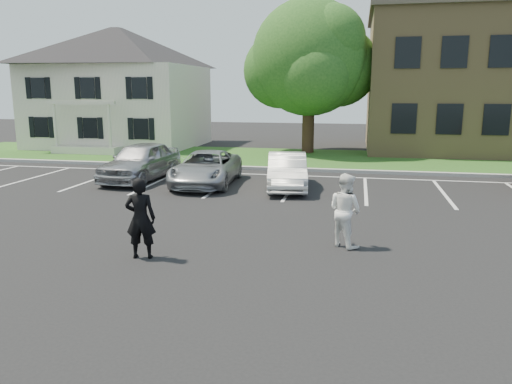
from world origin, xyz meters
TOP-DOWN VIEW (x-y plane):
  - ground_plane at (0.00, 0.00)m, footprint 90.00×90.00m
  - curb at (0.00, 12.00)m, footprint 40.00×0.30m
  - grass_strip at (0.00, 16.00)m, footprint 44.00×8.00m
  - stall_lines at (1.40, 8.95)m, footprint 34.00×5.36m
  - house at (-13.00, 19.97)m, footprint 10.30×9.22m
  - tree at (-0.36, 18.60)m, footprint 7.80×7.20m
  - man_black_suit at (-2.27, -0.82)m, footprint 0.75×0.57m
  - man_white_shirt at (2.20, 0.98)m, footprint 1.11×1.08m
  - car_silver_west at (-6.40, 8.31)m, footprint 2.23×4.84m
  - car_silver_minivan at (-3.44, 7.93)m, footprint 2.49×4.91m
  - car_white_sedan at (-0.17, 7.78)m, footprint 2.03×4.27m

SIDE VIEW (x-z plane):
  - ground_plane at x=0.00m, z-range 0.00..0.00m
  - stall_lines at x=1.40m, z-range 0.00..0.01m
  - grass_strip at x=0.00m, z-range 0.00..0.08m
  - curb at x=0.00m, z-range 0.00..0.15m
  - car_silver_minivan at x=-3.44m, z-range 0.00..1.33m
  - car_white_sedan at x=-0.17m, z-range 0.00..1.35m
  - car_silver_west at x=-6.40m, z-range 0.00..1.61m
  - man_white_shirt at x=2.20m, z-range 0.00..1.80m
  - man_black_suit at x=-2.27m, z-range 0.00..1.85m
  - house at x=-13.00m, z-range 0.03..7.63m
  - tree at x=-0.36m, z-range 0.95..9.75m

